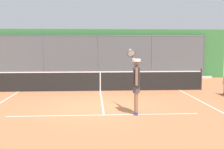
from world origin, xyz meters
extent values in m
plane|color=#B76B42|center=(0.00, 0.00, 0.00)|extent=(60.00, 60.00, 0.00)
cube|color=white|center=(0.00, 1.20, 0.00)|extent=(6.18, 0.05, 0.01)
cube|color=white|center=(-3.96, 0.75, 0.00)|extent=(0.05, 8.97, 0.01)
cube|color=white|center=(0.00, -1.26, 0.00)|extent=(0.05, 4.93, 0.01)
cylinder|color=#565B60|center=(-7.22, -8.86, 1.46)|extent=(0.07, 0.07, 2.92)
cylinder|color=#565B60|center=(-3.61, -8.86, 1.46)|extent=(0.07, 0.07, 2.92)
cylinder|color=#565B60|center=(0.00, -8.86, 1.46)|extent=(0.07, 0.07, 2.92)
cylinder|color=#565B60|center=(3.61, -8.86, 1.46)|extent=(0.07, 0.07, 2.92)
cylinder|color=#565B60|center=(0.00, -8.86, 2.88)|extent=(14.44, 0.05, 0.05)
cube|color=#565B60|center=(0.00, -8.86, 1.46)|extent=(14.44, 0.02, 2.92)
cube|color=#387A3D|center=(0.00, -9.51, 1.66)|extent=(17.44, 0.90, 3.32)
cube|color=silver|center=(0.00, -8.68, 0.07)|extent=(15.44, 0.18, 0.15)
cylinder|color=#2D2D2D|center=(-5.08, -3.73, 0.54)|extent=(0.09, 0.09, 1.07)
cube|color=black|center=(0.00, -3.73, 0.46)|extent=(10.07, 0.02, 0.91)
cube|color=white|center=(0.00, -3.73, 0.94)|extent=(10.07, 0.04, 0.05)
cube|color=white|center=(0.00, -3.73, 0.46)|extent=(0.05, 0.04, 0.91)
cube|color=navy|center=(-1.04, 1.21, 0.04)|extent=(0.15, 0.27, 0.09)
cylinder|color=#8C664C|center=(-1.04, 1.21, 0.51)|extent=(0.13, 0.13, 0.84)
cube|color=navy|center=(-1.08, 0.92, 0.04)|extent=(0.15, 0.27, 0.09)
cylinder|color=#8C664C|center=(-1.08, 0.92, 0.51)|extent=(0.13, 0.13, 0.84)
cube|color=#474C56|center=(-1.06, 1.06, 0.85)|extent=(0.28, 0.47, 0.26)
cube|color=#2D2D33|center=(-1.06, 1.06, 1.23)|extent=(0.28, 0.54, 0.61)
cylinder|color=#8C664C|center=(-1.02, 1.38, 1.25)|extent=(0.08, 0.08, 0.56)
cylinder|color=#8C664C|center=(-1.08, 0.58, 1.65)|extent=(0.14, 0.41, 0.31)
sphere|color=#8C664C|center=(-1.06, 1.06, 1.69)|extent=(0.23, 0.23, 0.23)
cylinder|color=white|center=(-1.06, 1.06, 1.75)|extent=(0.30, 0.30, 0.09)
cube|color=white|center=(-1.08, 0.94, 1.72)|extent=(0.22, 0.23, 0.02)
cylinder|color=black|center=(-1.04, 0.33, 1.82)|extent=(0.06, 0.17, 0.13)
torus|color=#28569E|center=(-1.02, 0.14, 1.95)|extent=(0.32, 0.22, 0.26)
cylinder|color=silver|center=(-1.02, 0.14, 1.95)|extent=(0.27, 0.17, 0.21)
sphere|color=#CCDB33|center=(-0.99, -0.03, 2.07)|extent=(0.07, 0.07, 0.07)
sphere|color=#CCDB33|center=(0.06, -2.47, 0.03)|extent=(0.07, 0.07, 0.07)
cylinder|color=#333338|center=(-5.61, -2.29, 0.22)|extent=(0.04, 0.04, 0.44)
camera|label=1|loc=(0.32, 10.17, 2.23)|focal=45.68mm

